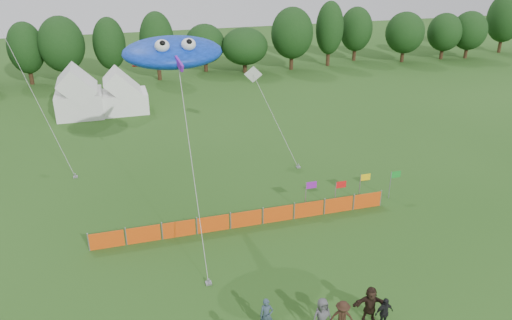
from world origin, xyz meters
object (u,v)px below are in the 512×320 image
object	(u,v)px
barrier_fence	(246,219)
spectator_e	(322,317)
spectator_f	(370,304)
stingray_kite	(173,51)
spectator_d	(384,313)
spectator_a	(266,315)
tent_left	(79,96)
tent_right	(123,95)
spectator_c	(342,318)

from	to	relation	value
barrier_fence	spectator_e	distance (m)	9.51
spectator_f	stingray_kite	distance (m)	16.24
spectator_d	spectator_a	bearing A→B (deg)	160.77
tent_left	stingray_kite	distance (m)	24.58
spectator_e	barrier_fence	bearing A→B (deg)	90.38
barrier_fence	spectator_e	size ratio (longest dim) A/B	9.85
tent_right	spectator_f	size ratio (longest dim) A/B	2.61
barrier_fence	spectator_c	distance (m)	9.88
tent_right	spectator_a	xyz separation A→B (m)	(4.27, -33.08, -0.84)
barrier_fence	spectator_e	bearing A→B (deg)	-85.56
tent_left	spectator_f	distance (m)	36.26
barrier_fence	spectator_f	size ratio (longest dim) A/B	10.08
spectator_d	spectator_f	xyz separation A→B (m)	(-0.38, 0.55, 0.12)
spectator_c	spectator_a	bearing A→B (deg)	-175.49
spectator_c	spectator_f	distance (m)	1.62
barrier_fence	spectator_d	world-z (taller)	spectator_d
barrier_fence	spectator_e	world-z (taller)	spectator_e
spectator_c	barrier_fence	bearing A→B (deg)	124.33
stingray_kite	spectator_c	bearing A→B (deg)	-67.62
tent_left	stingray_kite	xyz separation A→B (m)	(6.50, -22.22, 8.25)
spectator_d	spectator_e	distance (m)	2.81
tent_left	spectator_c	size ratio (longest dim) A/B	2.56
tent_right	barrier_fence	world-z (taller)	tent_right
tent_right	barrier_fence	bearing A→B (deg)	-76.78
tent_right	spectator_a	distance (m)	33.37
spectator_f	stingray_kite	xyz separation A→B (m)	(-6.52, 11.60, 9.31)
spectator_a	spectator_e	distance (m)	2.38
tent_right	spectator_e	size ratio (longest dim) A/B	2.55
spectator_d	stingray_kite	world-z (taller)	stingray_kite
tent_left	spectator_a	distance (m)	34.17
barrier_fence	spectator_c	world-z (taller)	spectator_c
spectator_d	barrier_fence	bearing A→B (deg)	104.73
spectator_e	spectator_a	bearing A→B (deg)	154.41
spectator_c	spectator_f	bearing A→B (deg)	40.32
spectator_c	stingray_kite	world-z (taller)	stingray_kite
tent_right	spectator_d	world-z (taller)	tent_right
spectator_d	stingray_kite	xyz separation A→B (m)	(-6.90, 12.15, 9.43)
stingray_kite	spectator_a	bearing A→B (deg)	-80.01
tent_right	spectator_a	size ratio (longest dim) A/B	2.86
spectator_a	spectator_f	bearing A→B (deg)	3.29
barrier_fence	spectator_c	xyz separation A→B (m)	(1.56, -9.75, 0.35)
barrier_fence	spectator_a	bearing A→B (deg)	-99.74
spectator_e	stingray_kite	xyz separation A→B (m)	(-4.13, 11.74, 9.29)
spectator_a	spectator_f	distance (m)	4.66
spectator_e	tent_left	bearing A→B (deg)	103.31
tent_right	spectator_e	world-z (taller)	tent_right
stingray_kite	spectator_d	bearing A→B (deg)	-60.41
spectator_e	stingray_kite	size ratio (longest dim) A/B	0.13
tent_right	barrier_fence	size ratio (longest dim) A/B	0.26
spectator_d	spectator_e	world-z (taller)	spectator_e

